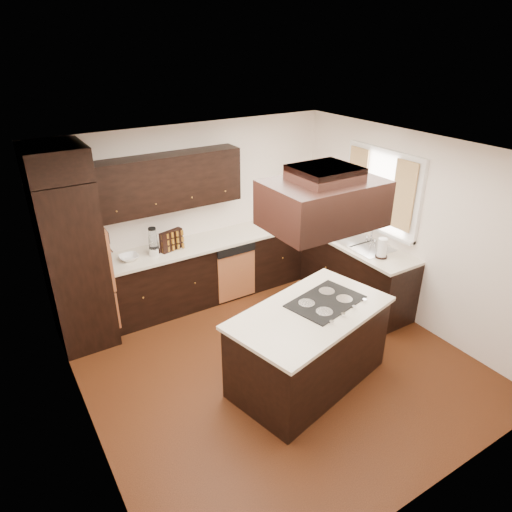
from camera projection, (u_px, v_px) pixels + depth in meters
name	position (u px, v px, depth m)	size (l,w,h in m)	color
floor	(275.00, 363.00, 5.47)	(4.20, 4.20, 0.02)	#5D2C13
ceiling	(280.00, 154.00, 4.37)	(4.20, 4.20, 0.02)	white
wall_back	(194.00, 212.00, 6.53)	(4.20, 0.02, 2.50)	white
wall_front	(442.00, 385.00, 3.31)	(4.20, 0.02, 2.50)	white
wall_left	(75.00, 331.00, 3.91)	(0.02, 4.20, 2.50)	white
wall_right	(412.00, 230.00, 5.92)	(0.02, 4.20, 2.50)	white
oven_column	(75.00, 265.00, 5.46)	(0.65, 0.75, 2.12)	black
wall_oven_face	(103.00, 254.00, 5.60)	(0.05, 0.62, 0.78)	#B2663B
base_cabinets_back	(209.00, 270.00, 6.66)	(2.93, 0.60, 0.88)	black
base_cabinets_right	(342.00, 265.00, 6.81)	(0.60, 2.40, 0.88)	black
countertop_back	(208.00, 242.00, 6.45)	(2.93, 0.63, 0.04)	beige
countertop_right	(344.00, 237.00, 6.61)	(0.63, 2.40, 0.04)	beige
upper_cabinets	(168.00, 182.00, 5.94)	(2.00, 0.34, 0.72)	black
dishwasher_front	(236.00, 276.00, 6.60)	(0.60, 0.05, 0.72)	#B2663B
window_frame	(382.00, 190.00, 6.15)	(0.06, 1.32, 1.12)	white
window_pane	(383.00, 190.00, 6.16)	(0.00, 1.20, 1.00)	white
curtain_left	(403.00, 196.00, 5.78)	(0.02, 0.34, 0.90)	beige
curtain_right	(357.00, 180.00, 6.42)	(0.02, 0.34, 0.90)	beige
sink_rim	(362.00, 244.00, 6.34)	(0.52, 0.84, 0.01)	silver
island	(308.00, 348.00, 5.01)	(1.71, 0.93, 0.88)	black
island_top	(311.00, 313.00, 4.81)	(1.77, 0.99, 0.04)	beige
cooktop	(326.00, 301.00, 4.96)	(0.81, 0.54, 0.01)	black
range_hood	(323.00, 203.00, 4.15)	(1.05, 0.72, 0.42)	black
hood_duct	(325.00, 174.00, 4.03)	(0.55, 0.50, 0.13)	black
blender_base	(154.00, 251.00, 6.01)	(0.15, 0.15, 0.10)	silver
blender_pitcher	(153.00, 239.00, 5.93)	(0.13, 0.13, 0.26)	silver
spice_rack	(171.00, 240.00, 6.11)	(0.33, 0.08, 0.28)	black
mixing_bowl	(129.00, 258.00, 5.88)	(0.25, 0.25, 0.06)	white
soap_bottle	(328.00, 223.00, 6.78)	(0.09, 0.09, 0.19)	white
paper_towel	(382.00, 248.00, 5.90)	(0.12, 0.12, 0.27)	white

